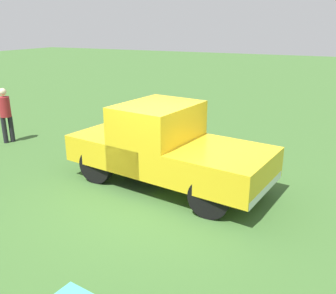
% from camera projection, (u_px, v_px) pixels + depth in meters
% --- Properties ---
extents(ground_plane, '(80.00, 80.00, 0.00)m').
position_uv_depth(ground_plane, '(153.00, 199.00, 7.49)').
color(ground_plane, '#3D662D').
extents(pickup_truck, '(4.69, 2.42, 1.82)m').
position_uv_depth(pickup_truck, '(164.00, 144.00, 7.94)').
color(pickup_truck, black).
rests_on(pickup_truck, ground_plane).
extents(person_visitor, '(0.43, 0.43, 1.66)m').
position_uv_depth(person_visitor, '(6.00, 112.00, 10.86)').
color(person_visitor, black).
rests_on(person_visitor, ground_plane).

